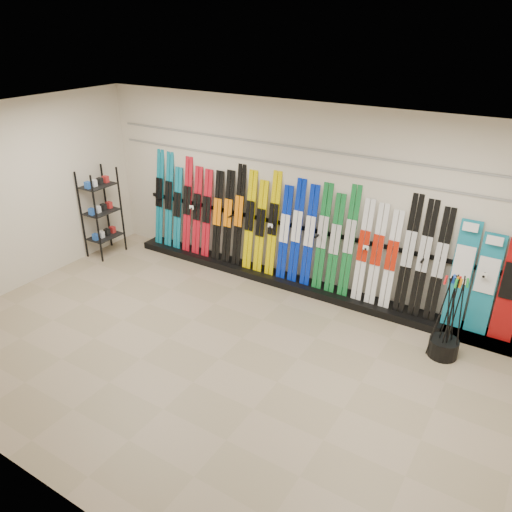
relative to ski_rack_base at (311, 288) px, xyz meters
The scene contains 12 objects.
floor 2.29m from the ski_rack_base, 95.64° to the right, with size 8.00×8.00×0.00m, color gray.
back_wall 1.47m from the ski_rack_base, 135.64° to the left, with size 8.00×8.00×0.00m, color beige.
left_wall 5.01m from the ski_rack_base, 151.65° to the right, with size 5.00×5.00×0.00m, color beige.
ceiling 3.73m from the ski_rack_base, 95.64° to the right, with size 8.00×8.00×0.00m, color silver.
ski_rack_base is the anchor object (origin of this frame).
skis 1.13m from the ski_rack_base, behind, with size 5.37×0.30×1.81m.
snowboards 2.96m from the ski_rack_base, ahead, with size 1.56×0.24×1.55m.
accessory_rack 4.12m from the ski_rack_base, 169.43° to the right, with size 0.40×0.60×1.65m, color black.
pole_bin 2.36m from the ski_rack_base, 15.66° to the right, with size 0.39×0.39×0.25m, color black.
ski_poles 2.44m from the ski_rack_base, 15.93° to the right, with size 0.38×0.21×1.18m.
slatwall_rail_0 1.96m from the ski_rack_base, 138.37° to the left, with size 7.60×0.02×0.03m, color gray.
slatwall_rail_1 2.26m from the ski_rack_base, 138.37° to the left, with size 7.60×0.02×0.03m, color gray.
Camera 1 is at (3.26, -4.31, 4.11)m, focal length 35.00 mm.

